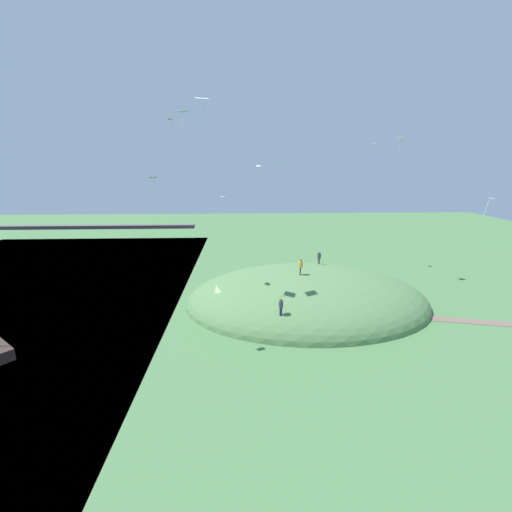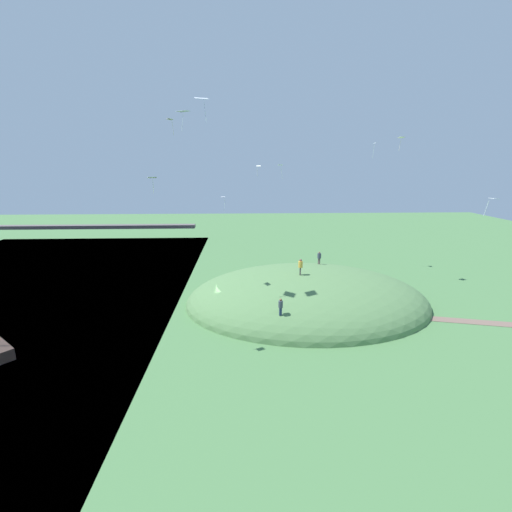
# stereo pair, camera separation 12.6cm
# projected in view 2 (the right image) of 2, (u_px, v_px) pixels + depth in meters

# --- Properties ---
(ground_plane) EXTENTS (160.00, 160.00, 0.00)m
(ground_plane) POSITION_uv_depth(u_px,v_px,m) (227.00, 309.00, 38.54)
(ground_plane) COLOR #477342
(grass_hill) EXTENTS (27.87, 21.12, 7.55)m
(grass_hill) POSITION_uv_depth(u_px,v_px,m) (306.00, 302.00, 40.40)
(grass_hill) COLOR #537B49
(grass_hill) RESTS_ON ground_plane
(dirt_path) EXTENTS (16.00, 4.97, 0.04)m
(dirt_path) POSITION_uv_depth(u_px,v_px,m) (472.00, 322.00, 35.31)
(dirt_path) COLOR #6F594D
(dirt_path) RESTS_ON ground_plane
(bridge_deck_far) EXTENTS (39.96, 1.80, 0.70)m
(bridge_deck_far) POSITION_uv_depth(u_px,v_px,m) (97.00, 227.00, 70.66)
(bridge_deck_far) COLOR #584F51
(person_near_shore) EXTENTS (0.58, 0.58, 1.82)m
(person_near_shore) POSITION_uv_depth(u_px,v_px,m) (300.00, 265.00, 38.01)
(person_near_shore) COLOR #4F4745
(person_near_shore) RESTS_ON grass_hill
(person_walking_path) EXTENTS (0.52, 0.52, 1.63)m
(person_walking_path) POSITION_uv_depth(u_px,v_px,m) (281.00, 305.00, 31.54)
(person_walking_path) COLOR navy
(person_walking_path) RESTS_ON grass_hill
(person_on_hilltop) EXTENTS (0.66, 0.66, 1.62)m
(person_on_hilltop) POSITION_uv_depth(u_px,v_px,m) (319.00, 256.00, 43.57)
(person_on_hilltop) COLOR #534846
(person_on_hilltop) RESTS_ON grass_hill
(kite_0) EXTENTS (1.07, 0.95, 1.73)m
(kite_0) POSITION_uv_depth(u_px,v_px,m) (401.00, 138.00, 43.44)
(kite_0) COLOR white
(kite_1) EXTENTS (1.33, 1.09, 2.11)m
(kite_1) POSITION_uv_depth(u_px,v_px,m) (202.00, 99.00, 29.46)
(kite_1) COLOR white
(kite_2) EXTENTS (0.68, 0.49, 1.65)m
(kite_2) POSITION_uv_depth(u_px,v_px,m) (258.00, 167.00, 51.75)
(kite_2) COLOR white
(kite_3) EXTENTS (0.78, 0.88, 1.43)m
(kite_3) POSITION_uv_depth(u_px,v_px,m) (170.00, 120.00, 32.10)
(kite_3) COLOR white
(kite_4) EXTENTS (0.64, 0.47, 1.74)m
(kite_4) POSITION_uv_depth(u_px,v_px,m) (280.00, 166.00, 43.53)
(kite_4) COLOR white
(kite_5) EXTENTS (0.59, 0.70, 1.45)m
(kite_5) POSITION_uv_depth(u_px,v_px,m) (493.00, 200.00, 26.62)
(kite_5) COLOR white
(kite_6) EXTENTS (0.44, 0.63, 2.18)m
(kite_6) POSITION_uv_depth(u_px,v_px,m) (375.00, 145.00, 49.90)
(kite_6) COLOR white
(kite_7) EXTENTS (0.80, 0.71, 1.25)m
(kite_7) POSITION_uv_depth(u_px,v_px,m) (152.00, 179.00, 26.16)
(kite_7) COLOR white
(kite_8) EXTENTS (1.35, 1.24, 1.68)m
(kite_8) POSITION_uv_depth(u_px,v_px,m) (183.00, 112.00, 29.67)
(kite_8) COLOR white
(kite_9) EXTENTS (0.60, 0.84, 2.21)m
(kite_9) POSITION_uv_depth(u_px,v_px,m) (223.00, 198.00, 52.23)
(kite_9) COLOR white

